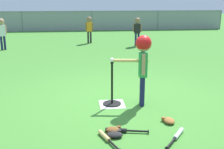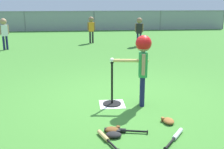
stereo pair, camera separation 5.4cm
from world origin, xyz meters
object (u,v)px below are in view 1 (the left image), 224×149
Objects in this scene: baseball_on_tee at (112,60)px; fielder_deep_center at (2,30)px; spare_bat_silver at (177,136)px; spare_bat_wood at (106,138)px; spare_bat_black at (121,130)px; batting_tee at (112,97)px; glove_near_bats at (114,130)px; glove_tossed_aside at (115,135)px; batter_child at (143,56)px; fielder_near_left at (89,26)px; fielder_near_right at (137,28)px; glove_by_plate at (169,121)px.

fielder_deep_center reaches higher than baseball_on_tee.
spare_bat_wood is (-0.95, 0.05, 0.00)m from spare_bat_silver.
fielder_deep_center is at bearing 115.42° from spare_bat_black.
glove_near_bats is (-0.10, -1.07, -0.09)m from batting_tee.
spare_bat_silver is 0.95m from spare_bat_wood.
batting_tee reaches higher than glove_tossed_aside.
baseball_on_tee is 0.06× the size of batter_child.
fielder_near_left reaches higher than glove_near_bats.
fielder_near_left is at bearing 90.81° from spare_bat_black.
batter_child reaches higher than fielder_near_right.
glove_by_plate is 0.94m from glove_tossed_aside.
fielder_near_right is 5.07m from fielder_deep_center.
spare_bat_black is (-0.52, -1.00, -0.85)m from batter_child.
glove_near_bats is (3.22, -6.97, -0.70)m from fielder_deep_center.
batter_child is 7.11m from fielder_deep_center.
fielder_deep_center reaches higher than fielder_near_right.
spare_bat_black is (-0.00, -1.09, -0.10)m from batting_tee.
spare_bat_silver is at bearing -18.32° from spare_bat_black.
spare_bat_wood is at bearing -156.94° from glove_by_plate.
spare_bat_black is 2.33× the size of glove_near_bats.
glove_tossed_aside is (0.00, -0.15, 0.00)m from glove_near_bats.
fielder_near_left is at bearing 95.70° from spare_bat_silver.
batter_child is 6.44m from fielder_near_right.
glove_tossed_aside reaches higher than spare_bat_black.
fielder_near_right is at bearing 76.66° from spare_bat_black.
fielder_near_right reaches higher than glove_tossed_aside.
fielder_deep_center reaches higher than spare_bat_black.
batting_tee is 6.50m from fielder_near_right.
spare_bat_silver is (4.05, -7.23, -0.71)m from fielder_deep_center.
glove_near_bats reaches higher than spare_bat_wood.
fielder_near_right is 7.19m from glove_by_plate.
spare_bat_silver is 0.77m from spare_bat_black.
fielder_near_left is at bearing 21.91° from fielder_deep_center.
batter_child reaches higher than spare_bat_silver.
fielder_deep_center is at bearing 119.28° from spare_bat_silver.
fielder_near_left is 4.23× the size of glove_near_bats.
baseball_on_tee is (-0.00, -0.00, 0.68)m from batting_tee.
fielder_near_left is 8.50m from spare_bat_wood.
fielder_near_right is 1.82× the size of spare_bat_black.
glove_by_plate is at bearing 23.06° from spare_bat_wood.
fielder_near_left reaches higher than batting_tee.
glove_by_plate is (0.99, 0.42, 0.01)m from spare_bat_wood.
spare_bat_wood is 0.91× the size of spare_bat_black.
batting_tee is at bearing 85.19° from glove_tossed_aside.
glove_near_bats is 0.15m from glove_tossed_aside.
glove_near_bats is (-0.62, -0.99, -0.84)m from batter_child.
glove_near_bats reaches higher than spare_bat_silver.
batting_tee is at bearing 89.76° from spare_bat_black.
batting_tee is at bearing 63.43° from baseball_on_tee.
fielder_deep_center is at bearing 114.37° from glove_tossed_aside.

